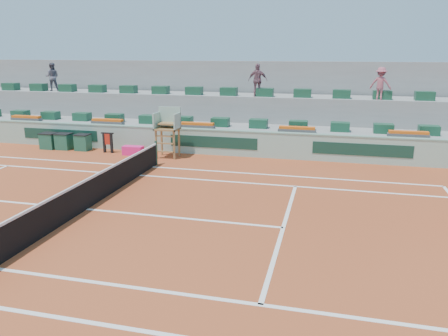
% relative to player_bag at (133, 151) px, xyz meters
% --- Properties ---
extents(ground, '(90.00, 90.00, 0.00)m').
position_rel_player_bag_xyz_m(ground, '(1.84, -7.41, -0.22)').
color(ground, '#9A3E1D').
rests_on(ground, ground).
extents(seating_tier_lower, '(36.00, 4.00, 1.20)m').
position_rel_player_bag_xyz_m(seating_tier_lower, '(1.84, 3.29, 0.38)').
color(seating_tier_lower, '#969694').
rests_on(seating_tier_lower, ground).
extents(seating_tier_upper, '(36.00, 2.40, 2.60)m').
position_rel_player_bag_xyz_m(seating_tier_upper, '(1.84, 4.89, 1.08)').
color(seating_tier_upper, '#969694').
rests_on(seating_tier_upper, ground).
extents(stadium_back_wall, '(36.00, 0.40, 4.40)m').
position_rel_player_bag_xyz_m(stadium_back_wall, '(1.84, 6.49, 1.98)').
color(stadium_back_wall, '#969694').
rests_on(stadium_back_wall, ground).
extents(player_bag, '(1.01, 0.45, 0.45)m').
position_rel_player_bag_xyz_m(player_bag, '(0.00, 0.00, 0.00)').
color(player_bag, '#FF2180').
rests_on(player_bag, ground).
extents(spectator_left, '(0.99, 0.89, 1.68)m').
position_rel_player_bag_xyz_m(spectator_left, '(-7.33, 4.56, 3.22)').
color(spectator_left, '#555361').
rests_on(spectator_left, seating_tier_upper).
extents(spectator_mid, '(1.03, 0.44, 1.74)m').
position_rel_player_bag_xyz_m(spectator_mid, '(5.47, 4.10, 3.25)').
color(spectator_mid, '#7C535F').
rests_on(spectator_mid, seating_tier_upper).
extents(spectator_right, '(1.17, 0.87, 1.61)m').
position_rel_player_bag_xyz_m(spectator_right, '(11.69, 4.05, 3.18)').
color(spectator_right, '#A85461').
rests_on(spectator_right, seating_tier_upper).
extents(court_lines, '(23.89, 11.09, 0.01)m').
position_rel_player_bag_xyz_m(court_lines, '(1.84, -7.41, -0.22)').
color(court_lines, white).
rests_on(court_lines, ground).
extents(tennis_net, '(0.10, 11.97, 1.10)m').
position_rel_player_bag_xyz_m(tennis_net, '(1.84, -7.41, 0.30)').
color(tennis_net, black).
rests_on(tennis_net, ground).
extents(advertising_hoarding, '(36.00, 0.34, 1.26)m').
position_rel_player_bag_xyz_m(advertising_hoarding, '(1.86, 1.09, 0.41)').
color(advertising_hoarding, '#95BBA9').
rests_on(advertising_hoarding, ground).
extents(umpire_chair, '(1.10, 0.90, 2.40)m').
position_rel_player_bag_xyz_m(umpire_chair, '(1.84, 0.08, 1.32)').
color(umpire_chair, olive).
rests_on(umpire_chair, ground).
extents(seat_row_lower, '(32.90, 0.60, 0.44)m').
position_rel_player_bag_xyz_m(seat_row_lower, '(1.84, 2.39, 1.20)').
color(seat_row_lower, '#184930').
rests_on(seat_row_lower, seating_tier_lower).
extents(seat_row_upper, '(32.90, 0.60, 0.44)m').
position_rel_player_bag_xyz_m(seat_row_upper, '(1.84, 4.29, 2.60)').
color(seat_row_upper, '#184930').
rests_on(seat_row_upper, seating_tier_upper).
extents(flower_planters, '(26.80, 0.36, 0.28)m').
position_rel_player_bag_xyz_m(flower_planters, '(0.34, 1.59, 1.11)').
color(flower_planters, '#4F4F4F').
rests_on(flower_planters, seating_tier_lower).
extents(drink_cooler_a, '(0.73, 0.63, 0.84)m').
position_rel_player_bag_xyz_m(drink_cooler_a, '(-2.97, 0.35, 0.20)').
color(drink_cooler_a, '#1B523C').
rests_on(drink_cooler_a, ground).
extents(drink_cooler_b, '(0.78, 0.68, 0.84)m').
position_rel_player_bag_xyz_m(drink_cooler_b, '(-4.07, 0.34, 0.20)').
color(drink_cooler_b, '#1B523C').
rests_on(drink_cooler_b, ground).
extents(drink_cooler_c, '(0.80, 0.69, 0.84)m').
position_rel_player_bag_xyz_m(drink_cooler_c, '(-4.92, 0.28, 0.20)').
color(drink_cooler_c, '#1B523C').
rests_on(drink_cooler_c, ground).
extents(towel_rack, '(0.67, 0.11, 1.03)m').
position_rel_player_bag_xyz_m(towel_rack, '(-1.45, 0.17, 0.38)').
color(towel_rack, black).
rests_on(towel_rack, ground).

